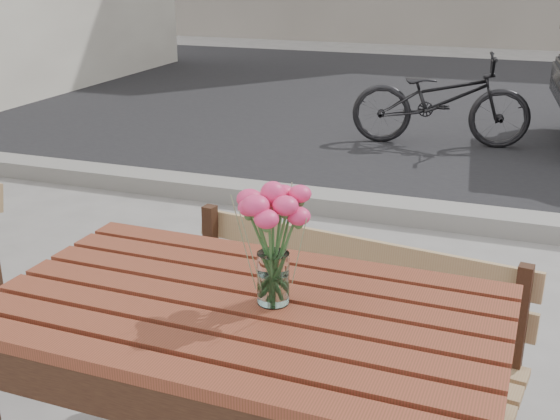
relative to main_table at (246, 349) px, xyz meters
name	(u,v)px	position (x,y,z in m)	size (l,w,h in m)	color
street	(469,143)	(0.14, 4.90, -0.64)	(30.00, 8.12, 0.12)	black
main_table	(246,349)	(0.00, 0.00, 0.00)	(1.31, 0.79, 0.80)	#5F2F19
main_bench	(341,317)	(0.10, 0.61, -0.20)	(1.27, 0.54, 0.77)	#A27F53
main_vase	(273,229)	(0.06, 0.03, 0.33)	(0.17, 0.17, 0.32)	white
bicycle	(441,100)	(-0.14, 4.88, -0.25)	(0.55, 1.56, 0.82)	black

